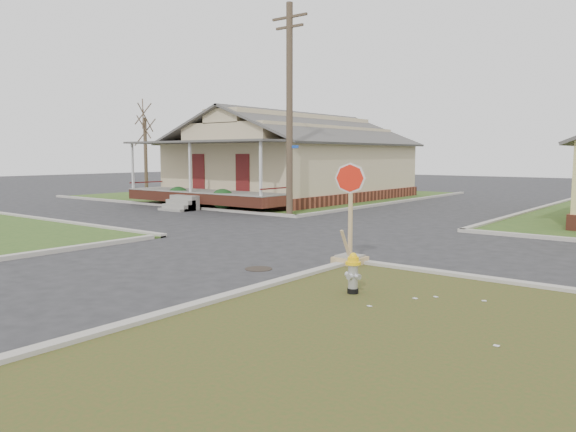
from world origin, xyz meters
The scene contains 11 objects.
ground centered at (0.00, 0.00, 0.00)m, with size 120.00×120.00×0.00m, color #272629.
verge_far_left centered at (-13.00, 18.00, 0.03)m, with size 19.00×19.00×0.05m, color #304F1C.
curbs centered at (0.00, 5.00, 0.00)m, with size 80.00×40.00×0.12m, color #A7A196, non-canonical shape.
manhole centered at (2.20, -0.50, 0.01)m, with size 0.64×0.64×0.01m, color black.
corner_house centered at (-10.00, 16.68, 2.28)m, with size 10.10×15.50×5.30m.
utility_pole centered at (-4.20, 8.90, 4.66)m, with size 1.80×0.28×9.00m.
tree_far_left centered at (-18.00, 12.00, 2.50)m, with size 0.22×0.22×4.90m, color #433527.
fire_hydrant centered at (5.25, -1.29, 0.48)m, with size 0.29×0.29×0.78m.
stop_sign centered at (3.65, 1.18, 0.57)m, with size 0.69×0.67×2.43m.
hedge_left centered at (-11.39, 8.86, 0.56)m, with size 1.34×1.10×1.02m, color #163C17.
hedge_right centered at (-8.24, 8.89, 0.56)m, with size 1.34×1.10×1.02m, color #163C17.
Camera 1 is at (10.69, -10.24, 2.66)m, focal length 35.00 mm.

